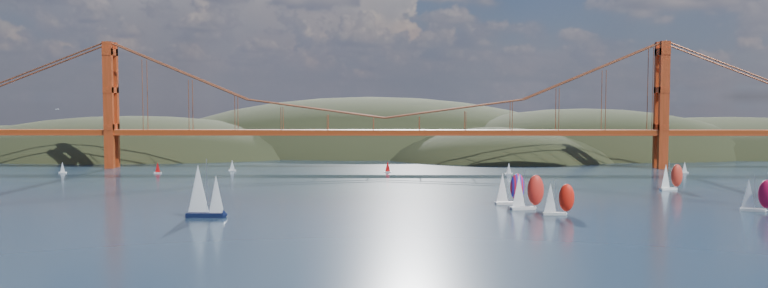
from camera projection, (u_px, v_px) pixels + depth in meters
The scene contains 16 objects.
ground at pixel (375, 255), 147.77m from camera, with size 1200.00×1200.00×0.00m, color black.
headlands at pixel (466, 173), 425.70m from camera, with size 725.00×225.00×96.00m.
bridge at pixel (381, 94), 325.39m from camera, with size 552.00×12.00×55.00m.
sloop_navy at pixel (204, 191), 193.38m from camera, with size 9.75×5.50×15.19m.
racer_0 at pixel (527, 191), 206.61m from camera, with size 9.72×5.19×10.90m.
racer_1 at pixel (558, 198), 196.97m from camera, with size 8.18×3.32×9.42m.
racer_2 at pixel (757, 194), 203.28m from camera, with size 8.87×5.98×9.92m.
racer_3 at pixel (671, 176), 250.16m from camera, with size 8.74×5.37×9.78m.
racer_rwb at pixel (510, 188), 216.57m from camera, with size 9.06×4.77×10.17m.
distant_boat_1 at pixel (62, 167), 305.20m from camera, with size 3.00×2.00×4.70m.
distant_boat_2 at pixel (158, 168), 304.26m from camera, with size 3.00×2.00×4.70m.
distant_boat_3 at pixel (232, 165), 314.15m from camera, with size 3.00×2.00×4.70m.
distant_boat_4 at pixel (685, 167), 305.09m from camera, with size 3.00×2.00×4.70m.
distant_boat_8 at pixel (509, 168), 300.69m from camera, with size 3.00×2.00×4.70m.
distant_boat_9 at pixel (388, 167), 307.71m from camera, with size 3.00×2.00×4.70m.
gull at pixel (57, 109), 172.00m from camera, with size 0.90×0.25×0.17m.
Camera 1 is at (3.69, -146.06, 31.18)m, focal length 35.00 mm.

